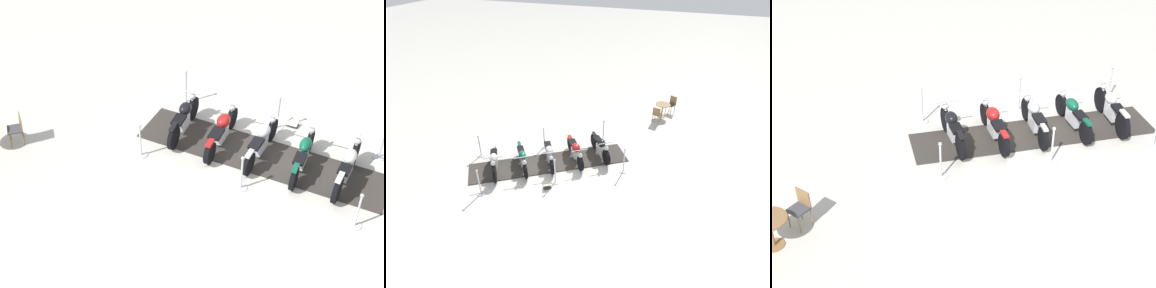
# 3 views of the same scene
# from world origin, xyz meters

# --- Properties ---
(ground_plane) EXTENTS (80.00, 80.00, 0.00)m
(ground_plane) POSITION_xyz_m (0.00, 0.00, 0.00)
(ground_plane) COLOR beige
(display_platform) EXTENTS (5.02, 6.38, 0.03)m
(display_platform) POSITION_xyz_m (0.00, 0.00, 0.02)
(display_platform) COLOR #38332D
(display_platform) RESTS_ON ground_plane
(motorcycle_cream) EXTENTS (1.93, 1.28, 1.05)m
(motorcycle_cream) POSITION_xyz_m (-1.32, 1.86, 0.51)
(motorcycle_cream) COLOR black
(motorcycle_cream) RESTS_ON display_platform
(motorcycle_forest) EXTENTS (1.83, 1.43, 0.92)m
(motorcycle_forest) POSITION_xyz_m (-0.68, 0.91, 0.48)
(motorcycle_forest) COLOR black
(motorcycle_forest) RESTS_ON display_platform
(motorcycle_chrome) EXTENTS (1.92, 1.27, 0.93)m
(motorcycle_chrome) POSITION_xyz_m (-0.03, -0.02, 0.50)
(motorcycle_chrome) COLOR black
(motorcycle_chrome) RESTS_ON display_platform
(motorcycle_maroon) EXTENTS (1.88, 1.44, 0.90)m
(motorcycle_maroon) POSITION_xyz_m (0.61, -0.96, 0.49)
(motorcycle_maroon) COLOR black
(motorcycle_maroon) RESTS_ON display_platform
(motorcycle_black) EXTENTS (1.70, 1.40, 0.99)m
(motorcycle_black) POSITION_xyz_m (1.26, -1.89, 0.51)
(motorcycle_black) COLOR black
(motorcycle_black) RESTS_ON display_platform
(stanchion_right_front) EXTENTS (0.32, 0.32, 1.13)m
(stanchion_right_front) POSITION_xyz_m (-2.73, 1.60, 0.38)
(stanchion_right_front) COLOR silver
(stanchion_right_front) RESTS_ON ground_plane
(stanchion_left_front) EXTENTS (0.33, 0.33, 1.04)m
(stanchion_left_front) POSITION_xyz_m (-0.51, 3.13, 0.33)
(stanchion_left_front) COLOR silver
(stanchion_left_front) RESTS_ON ground_plane
(stanchion_right_mid) EXTENTS (0.36, 0.36, 1.10)m
(stanchion_right_mid) POSITION_xyz_m (-1.11, -0.76, 0.33)
(stanchion_right_mid) COLOR silver
(stanchion_right_mid) RESTS_ON ground_plane
(stanchion_right_rear) EXTENTS (0.32, 0.32, 1.12)m
(stanchion_right_rear) POSITION_xyz_m (0.51, -3.13, 0.37)
(stanchion_right_rear) COLOR silver
(stanchion_right_rear) RESTS_ON ground_plane
(stanchion_left_rear) EXTENTS (0.34, 0.34, 1.03)m
(stanchion_left_rear) POSITION_xyz_m (2.73, -1.60, 0.32)
(stanchion_left_rear) COLOR silver
(stanchion_left_rear) RESTS_ON ground_plane
(stanchion_left_mid) EXTENTS (0.33, 0.33, 1.04)m
(stanchion_left_mid) POSITION_xyz_m (1.11, 0.76, 0.33)
(stanchion_left_mid) COLOR silver
(stanchion_left_mid) RESTS_ON ground_plane
(info_placard) EXTENTS (0.36, 0.37, 0.21)m
(info_placard) POSITION_xyz_m (-1.56, -0.62, 0.07)
(info_placard) COLOR #333338
(info_placard) RESTS_ON ground_plane
(cafe_table) EXTENTS (0.78, 0.78, 0.74)m
(cafe_table) POSITION_xyz_m (6.19, -3.93, 0.56)
(cafe_table) COLOR olive
(cafe_table) RESTS_ON ground_plane
(cafe_chair_near_table) EXTENTS (0.54, 0.54, 0.93)m
(cafe_chair_near_table) POSITION_xyz_m (6.91, -4.33, 0.54)
(cafe_chair_near_table) COLOR olive
(cafe_chair_near_table) RESTS_ON ground_plane
(cafe_chair_across_table) EXTENTS (0.48, 0.48, 0.87)m
(cafe_chair_across_table) POSITION_xyz_m (5.39, -3.74, 0.51)
(cafe_chair_across_table) COLOR olive
(cafe_chair_across_table) RESTS_ON ground_plane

